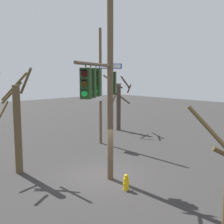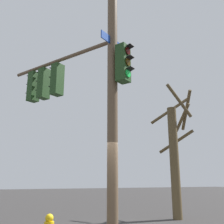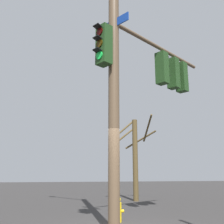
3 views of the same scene
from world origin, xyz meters
The scene contains 6 objects.
ground_plane centered at (0.00, 0.00, 0.00)m, with size 80.00×80.00×0.00m, color #312F2E.
main_signal_pole_assembly centered at (0.56, 0.98, 5.08)m, with size 5.85×3.43×9.68m.
secondary_pole_assembly centered at (-4.38, -5.27, 4.01)m, with size 0.67×0.52×8.34m.
fire_hydrant centered at (0.37, 1.92, 0.34)m, with size 0.38×0.24×0.73m.
bare_tree_across_street centered at (2.80, -3.61, 2.68)m, with size 2.17×1.85×5.47m.
bare_tree_corner centered at (-8.95, -7.89, 2.47)m, with size 2.64×2.16×5.03m.
Camera 1 is at (9.26, 10.36, 5.20)m, focal length 46.07 mm.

